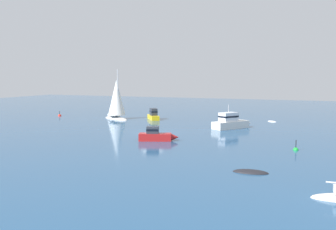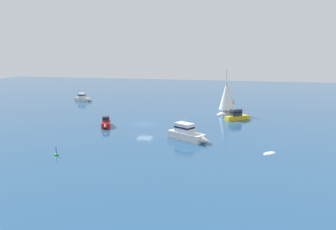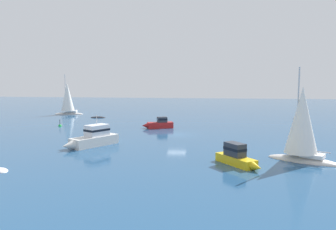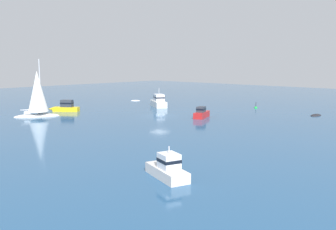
{
  "view_description": "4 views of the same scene",
  "coord_description": "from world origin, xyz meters",
  "px_view_note": "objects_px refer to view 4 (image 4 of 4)",
  "views": [
    {
      "loc": [
        50.63,
        23.26,
        7.93
      ],
      "look_at": [
        -5.03,
        0.27,
        1.99
      ],
      "focal_mm": 44.67,
      "sensor_mm": 36.0,
      "label": 1
    },
    {
      "loc": [
        -16.03,
        56.24,
        13.17
      ],
      "look_at": [
        -4.65,
        2.54,
        2.25
      ],
      "focal_mm": 37.27,
      "sensor_mm": 36.0,
      "label": 2
    },
    {
      "loc": [
        -46.3,
        -4.39,
        7.85
      ],
      "look_at": [
        0.21,
        1.21,
        2.64
      ],
      "focal_mm": 37.1,
      "sensor_mm": 36.0,
      "label": 3
    },
    {
      "loc": [
        39.11,
        -40.3,
        8.19
      ],
      "look_at": [
        5.86,
        -4.41,
        1.19
      ],
      "focal_mm": 39.36,
      "sensor_mm": 36.0,
      "label": 4
    }
  ],
  "objects_px": {
    "ketch": "(37,96)",
    "tender_1": "(316,116)",
    "motor_cruiser_1": "(65,107)",
    "mooring_buoy": "(256,108)",
    "powerboat_1": "(158,102)",
    "tender": "(135,101)",
    "motor_cruiser": "(202,113)",
    "powerboat": "(166,168)"
  },
  "relations": [
    {
      "from": "ketch",
      "to": "powerboat_1",
      "type": "xyz_separation_m",
      "value": [
        4.57,
        21.64,
        -2.23
      ]
    },
    {
      "from": "powerboat",
      "to": "mooring_buoy",
      "type": "distance_m",
      "value": 43.77
    },
    {
      "from": "powerboat",
      "to": "motor_cruiser_1",
      "type": "xyz_separation_m",
      "value": [
        -37.13,
        14.74,
        0.08
      ]
    },
    {
      "from": "tender",
      "to": "mooring_buoy",
      "type": "bearing_deg",
      "value": 147.7
    },
    {
      "from": "tender_1",
      "to": "mooring_buoy",
      "type": "relative_size",
      "value": 2.2
    },
    {
      "from": "tender",
      "to": "powerboat",
      "type": "distance_m",
      "value": 53.92
    },
    {
      "from": "ketch",
      "to": "mooring_buoy",
      "type": "relative_size",
      "value": 6.83
    },
    {
      "from": "powerboat",
      "to": "motor_cruiser",
      "type": "distance_m",
      "value": 29.51
    },
    {
      "from": "powerboat_1",
      "to": "tender_1",
      "type": "height_order",
      "value": "powerboat_1"
    },
    {
      "from": "motor_cruiser",
      "to": "powerboat_1",
      "type": "bearing_deg",
      "value": 49.48
    },
    {
      "from": "motor_cruiser_1",
      "to": "tender",
      "type": "bearing_deg",
      "value": -113.47
    },
    {
      "from": "powerboat_1",
      "to": "ketch",
      "type": "bearing_deg",
      "value": 110.75
    },
    {
      "from": "ketch",
      "to": "tender_1",
      "type": "distance_m",
      "value": 42.98
    },
    {
      "from": "powerboat_1",
      "to": "tender_1",
      "type": "xyz_separation_m",
      "value": [
        26.31,
        8.09,
        -0.91
      ]
    },
    {
      "from": "powerboat",
      "to": "motor_cruiser",
      "type": "xyz_separation_m",
      "value": [
        -15.9,
        24.86,
        -0.02
      ]
    },
    {
      "from": "ketch",
      "to": "motor_cruiser_1",
      "type": "height_order",
      "value": "ketch"
    },
    {
      "from": "tender",
      "to": "motor_cruiser",
      "type": "xyz_separation_m",
      "value": [
        25.52,
        -9.66,
        0.64
      ]
    },
    {
      "from": "motor_cruiser_1",
      "to": "mooring_buoy",
      "type": "relative_size",
      "value": 3.68
    },
    {
      "from": "ketch",
      "to": "tender_1",
      "type": "xyz_separation_m",
      "value": [
        30.88,
        29.73,
        -3.14
      ]
    },
    {
      "from": "ketch",
      "to": "motor_cruiser",
      "type": "bearing_deg",
      "value": -20.21
    },
    {
      "from": "powerboat",
      "to": "ketch",
      "type": "distance_m",
      "value": 36.1
    },
    {
      "from": "motor_cruiser",
      "to": "powerboat_1",
      "type": "xyz_separation_m",
      "value": [
        -14.49,
        5.46,
        0.27
      ]
    },
    {
      "from": "motor_cruiser_1",
      "to": "mooring_buoy",
      "type": "distance_m",
      "value": 33.64
    },
    {
      "from": "ketch",
      "to": "motor_cruiser_1",
      "type": "xyz_separation_m",
      "value": [
        -2.17,
        6.06,
        -2.39
      ]
    },
    {
      "from": "tender",
      "to": "mooring_buoy",
      "type": "height_order",
      "value": "mooring_buoy"
    },
    {
      "from": "powerboat",
      "to": "tender_1",
      "type": "xyz_separation_m",
      "value": [
        -4.08,
        38.42,
        -0.67
      ]
    },
    {
      "from": "tender",
      "to": "powerboat",
      "type": "bearing_deg",
      "value": 94.1
    },
    {
      "from": "motor_cruiser",
      "to": "powerboat_1",
      "type": "distance_m",
      "value": 15.48
    },
    {
      "from": "motor_cruiser_1",
      "to": "mooring_buoy",
      "type": "xyz_separation_m",
      "value": [
        21.27,
        26.05,
        -0.73
      ]
    },
    {
      "from": "tender",
      "to": "motor_cruiser_1",
      "type": "relative_size",
      "value": 0.42
    },
    {
      "from": "ketch",
      "to": "powerboat",
      "type": "bearing_deg",
      "value": -74.49
    },
    {
      "from": "tender_1",
      "to": "motor_cruiser_1",
      "type": "relative_size",
      "value": 0.6
    },
    {
      "from": "powerboat",
      "to": "motor_cruiser",
      "type": "height_order",
      "value": "powerboat"
    },
    {
      "from": "powerboat",
      "to": "ketch",
      "type": "relative_size",
      "value": 0.57
    },
    {
      "from": "tender",
      "to": "mooring_buoy",
      "type": "xyz_separation_m",
      "value": [
        25.56,
        6.27,
        0.02
      ]
    },
    {
      "from": "tender_1",
      "to": "motor_cruiser",
      "type": "bearing_deg",
      "value": -43.91
    },
    {
      "from": "powerboat_1",
      "to": "mooring_buoy",
      "type": "relative_size",
      "value": 5.02
    },
    {
      "from": "ketch",
      "to": "mooring_buoy",
      "type": "distance_m",
      "value": 37.49
    },
    {
      "from": "tender_1",
      "to": "mooring_buoy",
      "type": "height_order",
      "value": "mooring_buoy"
    },
    {
      "from": "motor_cruiser",
      "to": "mooring_buoy",
      "type": "height_order",
      "value": "motor_cruiser"
    },
    {
      "from": "tender",
      "to": "motor_cruiser_1",
      "type": "bearing_deg",
      "value": 56.13
    },
    {
      "from": "tender_1",
      "to": "tender",
      "type": "bearing_deg",
      "value": -86.86
    }
  ]
}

